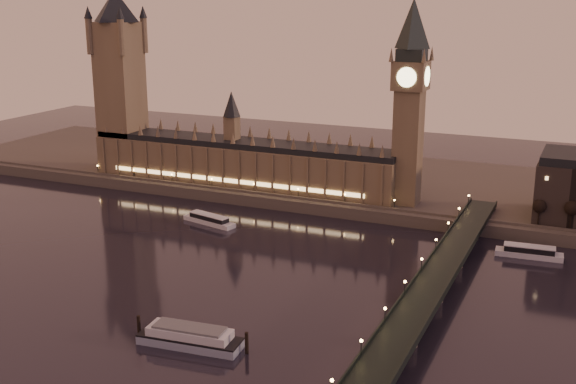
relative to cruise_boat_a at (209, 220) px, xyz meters
name	(u,v)px	position (x,y,z in m)	size (l,w,h in m)	color
ground	(192,280)	(30.17, -66.11, -2.09)	(700.00, 700.00, 0.00)	black
far_embankment	(384,184)	(60.17, 98.89, 0.91)	(560.00, 130.00, 6.00)	#423D35
palace_of_westminster	(242,157)	(-9.96, 54.88, 19.62)	(180.00, 26.62, 52.00)	brown
victoria_tower	(119,71)	(-89.83, 54.89, 63.70)	(31.68, 31.68, 118.00)	brown
big_ben	(410,90)	(84.16, 54.87, 61.86)	(17.68, 17.68, 104.00)	brown
westminster_bridge	(420,306)	(121.78, -66.11, 3.43)	(13.20, 260.00, 15.30)	black
bare_tree_0	(537,205)	(149.19, 42.89, 13.86)	(6.54, 6.54, 13.30)	black
bare_tree_1	(568,208)	(162.48, 42.89, 13.86)	(6.54, 6.54, 13.30)	black
cruise_boat_a	(209,220)	(0.00, 0.00, 0.00)	(30.31, 13.40, 4.74)	silver
cruise_boat_b	(529,252)	(149.69, 15.28, 0.19)	(28.51, 9.15, 5.18)	silver
moored_barge	(190,337)	(58.46, -113.97, 0.97)	(39.39, 12.81, 7.25)	#8391A7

